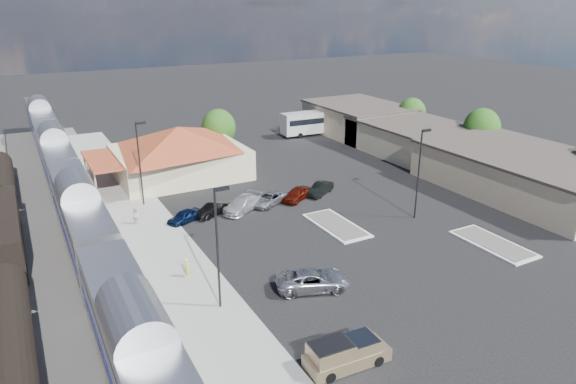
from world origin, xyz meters
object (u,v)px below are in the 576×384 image
pickup_truck (347,353)px  suv (313,280)px  coach_bus (316,121)px  station_depot (179,152)px

pickup_truck → suv: pickup_truck is taller
coach_bus → suv: bearing=151.3°
station_depot → pickup_truck: station_depot is taller
coach_bus → station_depot: bearing=114.6°
station_depot → pickup_truck: size_ratio=3.53×
coach_bus → pickup_truck: bearing=153.4°
suv → coach_bus: (25.41, 41.16, 1.41)m
station_depot → coach_bus: station_depot is taller
pickup_truck → suv: bearing=-14.9°
station_depot → coach_bus: (26.01, 10.31, -0.95)m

